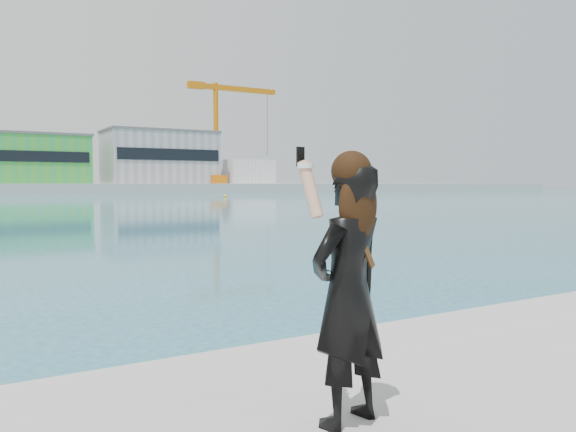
# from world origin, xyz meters

# --- Properties ---
(warehouse_green) EXTENTS (30.60, 16.36, 10.50)m
(warehouse_green) POSITION_xyz_m (8.00, 127.98, 7.26)
(warehouse_green) COLOR green
(warehouse_green) RESTS_ON far_quay
(warehouse_grey_right) EXTENTS (25.50, 15.35, 12.50)m
(warehouse_grey_right) POSITION_xyz_m (40.00, 127.98, 8.26)
(warehouse_grey_right) COLOR gray
(warehouse_grey_right) RESTS_ON far_quay
(ancillary_shed) EXTENTS (12.00, 10.00, 6.00)m
(ancillary_shed) POSITION_xyz_m (62.00, 126.00, 5.00)
(ancillary_shed) COLOR silver
(ancillary_shed) RESTS_ON far_quay
(dock_crane) EXTENTS (23.00, 4.00, 24.00)m
(dock_crane) POSITION_xyz_m (53.20, 122.00, 15.07)
(dock_crane) COLOR orange
(dock_crane) RESTS_ON far_quay
(flagpole_right) EXTENTS (1.28, 0.16, 8.00)m
(flagpole_right) POSITION_xyz_m (22.09, 121.00, 6.54)
(flagpole_right) COLOR silver
(flagpole_right) RESTS_ON far_quay
(buoy_near) EXTENTS (0.50, 0.50, 0.50)m
(buoy_near) POSITION_xyz_m (33.36, 75.27, 0.00)
(buoy_near) COLOR yellow
(buoy_near) RESTS_ON ground
(woman) EXTENTS (0.64, 0.49, 1.65)m
(woman) POSITION_xyz_m (0.12, -0.76, 1.63)
(woman) COLOR black
(woman) RESTS_ON near_quay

